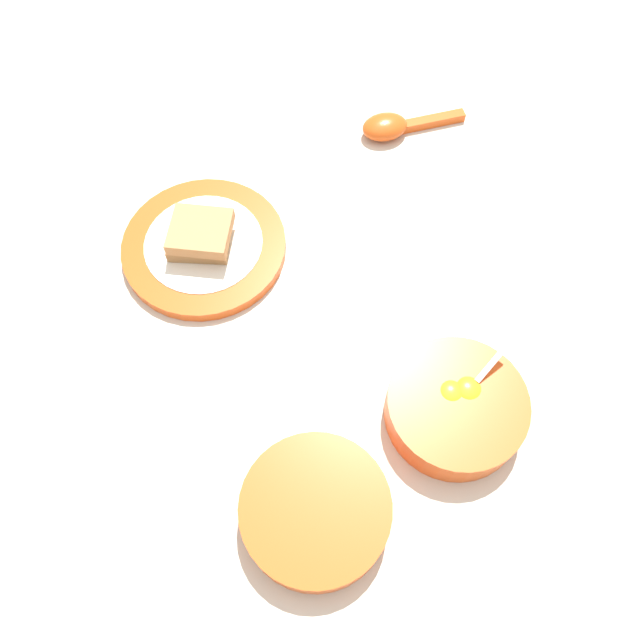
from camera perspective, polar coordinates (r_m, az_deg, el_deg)
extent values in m
plane|color=beige|center=(0.84, 4.96, 1.51)|extent=(3.00, 3.00, 0.00)
cylinder|color=#DB5119|center=(0.77, 12.26, -7.87)|extent=(0.17, 0.17, 0.05)
cylinder|color=white|center=(0.77, 12.30, -7.79)|extent=(0.14, 0.14, 0.02)
ellipsoid|color=yellow|center=(0.76, 11.87, -6.49)|extent=(0.03, 0.03, 0.02)
ellipsoid|color=yellow|center=(0.76, 13.29, -6.27)|extent=(0.04, 0.04, 0.02)
cylinder|color=black|center=(0.76, 13.54, -8.31)|extent=(0.03, 0.03, 0.00)
ellipsoid|color=silver|center=(0.76, 13.33, -6.47)|extent=(0.03, 0.02, 0.01)
cube|color=silver|center=(0.76, 15.44, -3.85)|extent=(0.05, 0.02, 0.03)
cylinder|color=#DB5119|center=(0.89, -10.53, 6.61)|extent=(0.23, 0.23, 0.02)
cylinder|color=white|center=(0.89, -10.62, 6.94)|extent=(0.16, 0.16, 0.00)
cube|color=#9E7042|center=(0.88, -10.92, 7.42)|extent=(0.11, 0.11, 0.02)
cube|color=tan|center=(0.86, -10.89, 7.96)|extent=(0.11, 0.11, 0.02)
ellipsoid|color=#DB5119|center=(1.02, 5.94, 17.16)|extent=(0.08, 0.07, 0.03)
cube|color=#DB5119|center=(1.05, 10.26, 17.46)|extent=(0.10, 0.05, 0.01)
cylinder|color=#DB5119|center=(0.73, -0.42, -17.04)|extent=(0.17, 0.17, 0.04)
cylinder|color=white|center=(0.71, -0.43, -16.85)|extent=(0.14, 0.14, 0.01)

